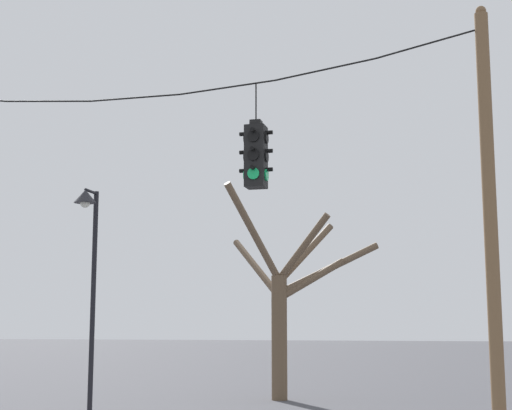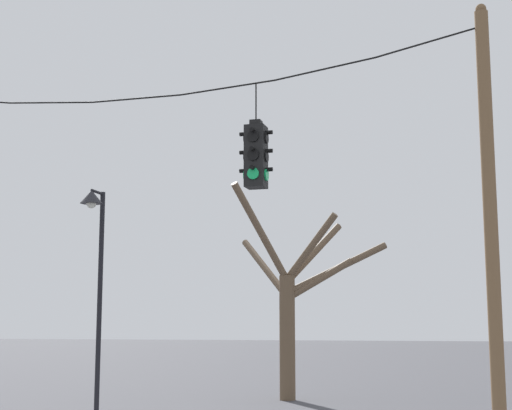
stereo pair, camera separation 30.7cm
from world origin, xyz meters
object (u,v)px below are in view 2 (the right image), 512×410
traffic_light_over_intersection (256,156)px  street_lamp (95,241)px  utility_pole_right (491,226)px  bare_tree (293,297)px

traffic_light_over_intersection → street_lamp: 7.04m
utility_pole_right → street_lamp: utility_pole_right is taller
utility_pole_right → street_lamp: bearing=153.5°
utility_pole_right → traffic_light_over_intersection: (-3.78, 0.00, 1.34)m
utility_pole_right → street_lamp: 10.18m
street_lamp → traffic_light_over_intersection: bearing=-40.5°
utility_pole_right → traffic_light_over_intersection: 4.01m
utility_pole_right → traffic_light_over_intersection: size_ratio=3.96×
utility_pole_right → bare_tree: (-5.38, 9.73, -0.71)m
traffic_light_over_intersection → bare_tree: 10.07m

